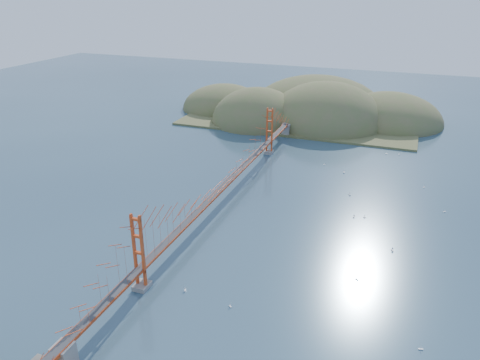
% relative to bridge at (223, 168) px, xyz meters
% --- Properties ---
extents(ground, '(320.00, 320.00, 0.00)m').
position_rel_bridge_xyz_m(ground, '(0.00, -0.18, -7.01)').
color(ground, '#2C4759').
rests_on(ground, ground).
extents(bridge, '(2.20, 94.40, 12.00)m').
position_rel_bridge_xyz_m(bridge, '(0.00, 0.00, 0.00)').
color(bridge, gray).
rests_on(bridge, ground).
extents(far_headlands, '(84.00, 58.00, 25.00)m').
position_rel_bridge_xyz_m(far_headlands, '(2.21, 68.33, -7.01)').
color(far_headlands, brown).
rests_on(far_headlands, ground).
extents(sailboat_10, '(0.61, 0.64, 0.72)m').
position_rel_bridge_xyz_m(sailboat_10, '(6.00, -28.59, -6.85)').
color(sailboat_10, white).
rests_on(sailboat_10, ground).
extents(sailboat_16, '(0.64, 0.64, 0.67)m').
position_rel_bridge_xyz_m(sailboat_16, '(22.84, 11.84, -6.86)').
color(sailboat_16, white).
rests_on(sailboat_16, ground).
extents(sailboat_12, '(0.50, 0.45, 0.56)m').
position_rel_bridge_xyz_m(sailboat_12, '(14.67, 26.83, -6.87)').
color(sailboat_12, white).
rests_on(sailboat_12, ground).
extents(sailboat_6, '(0.59, 0.59, 0.62)m').
position_rel_bridge_xyz_m(sailboat_6, '(13.23, -29.63, -6.87)').
color(sailboat_6, white).
rests_on(sailboat_6, ground).
extents(sailboat_8, '(0.53, 0.52, 0.60)m').
position_rel_bridge_xyz_m(sailboat_8, '(40.74, 10.51, -6.87)').
color(sailboat_8, white).
rests_on(sailboat_8, ground).
extents(sailboat_13, '(0.61, 0.56, 0.68)m').
position_rel_bridge_xyz_m(sailboat_13, '(37.24, -28.99, -6.86)').
color(sailboat_13, white).
rests_on(sailboat_13, ground).
extents(sailboat_2, '(0.65, 0.65, 0.71)m').
position_rel_bridge_xyz_m(sailboat_2, '(28.25, -17.41, -6.85)').
color(sailboat_2, white).
rests_on(sailboat_2, ground).
extents(sailboat_14, '(0.53, 0.53, 0.60)m').
position_rel_bridge_xyz_m(sailboat_14, '(25.04, 2.35, -6.87)').
color(sailboat_14, white).
rests_on(sailboat_14, ground).
extents(sailboat_7, '(0.59, 0.47, 0.70)m').
position_rel_bridge_xyz_m(sailboat_7, '(27.78, 39.77, -6.86)').
color(sailboat_7, white).
rests_on(sailboat_7, ground).
extents(sailboat_15, '(0.40, 0.48, 0.56)m').
position_rel_bridge_xyz_m(sailboat_15, '(30.84, 40.40, -6.87)').
color(sailboat_15, white).
rests_on(sailboat_15, ground).
extents(sailboat_5, '(0.66, 0.66, 0.72)m').
position_rel_bridge_xyz_m(sailboat_5, '(32.50, -7.31, -6.85)').
color(sailboat_5, white).
rests_on(sailboat_5, ground).
extents(sailboat_1, '(0.58, 0.58, 0.63)m').
position_rel_bridge_xyz_m(sailboat_1, '(26.90, 2.88, -6.86)').
color(sailboat_1, white).
rests_on(sailboat_1, ground).
extents(sailboat_4, '(0.53, 0.53, 0.56)m').
position_rel_bridge_xyz_m(sailboat_4, '(36.95, 21.20, -6.87)').
color(sailboat_4, white).
rests_on(sailboat_4, ground).
extents(sailboat_extra_0, '(0.64, 0.66, 0.74)m').
position_rel_bridge_xyz_m(sailboat_extra_0, '(19.85, 23.50, -6.85)').
color(sailboat_extra_0, white).
rests_on(sailboat_extra_0, ground).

